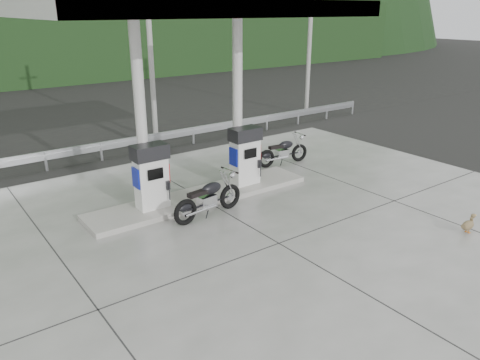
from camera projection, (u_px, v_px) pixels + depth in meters
ground at (254, 229)px, 12.09m from camera, size 160.00×160.00×0.00m
forecourt_apron at (254, 229)px, 12.08m from camera, size 18.00×14.00×0.02m
pump_island at (202, 197)px, 13.94m from camera, size 7.00×1.40×0.15m
gas_pump_left at (151, 177)px, 12.72m from camera, size 0.95×0.55×1.80m
gas_pump_right at (245, 156)px, 14.50m from camera, size 0.95×0.55×1.80m
canopy_column_left at (141, 116)px, 12.47m from camera, size 0.30×0.30×5.00m
canopy_column_right at (237, 103)px, 14.25m from camera, size 0.30×0.30×5.00m
canopy_roof at (197, 8)px, 12.13m from camera, size 8.50×5.00×0.40m
guardrail at (126, 138)px, 17.89m from camera, size 26.00×0.16×1.42m
road at (95, 137)px, 20.79m from camera, size 60.00×7.00×0.01m
utility_pole_b at (150, 44)px, 19.01m from camera, size 0.22×0.22×8.00m
utility_pole_c at (310, 37)px, 24.01m from camera, size 0.22×0.22×8.00m
motorcycle_left at (208, 199)px, 12.66m from camera, size 2.21×0.94×1.01m
motorcycle_right at (283, 152)px, 16.94m from camera, size 2.03×0.84×0.93m
duck at (468, 226)px, 11.79m from camera, size 0.56×0.19×0.40m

